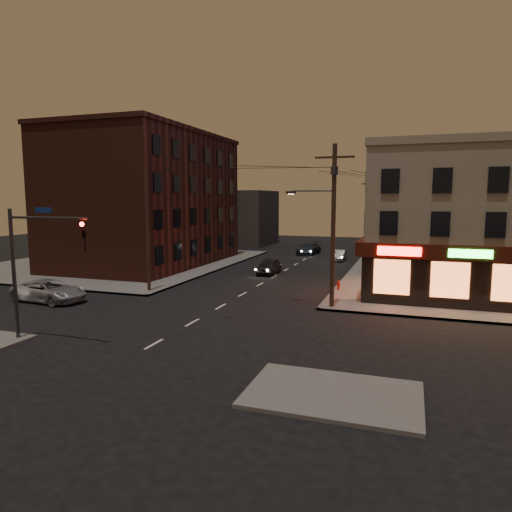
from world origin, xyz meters
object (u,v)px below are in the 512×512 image
at_px(suv_cross, 49,291).
at_px(fire_hydrant, 339,285).
at_px(sedan_mid, 339,255).
at_px(sedan_far, 309,248).
at_px(sedan_near, 269,266).

relative_size(suv_cross, fire_hydrant, 7.64).
distance_m(sedan_mid, sedan_far, 6.62).
distance_m(suv_cross, sedan_mid, 30.70).
relative_size(sedan_near, sedan_far, 0.81).
bearing_deg(sedan_near, fire_hydrant, -42.30).
height_order(sedan_near, sedan_mid, sedan_near).
distance_m(sedan_mid, fire_hydrant, 17.19).
bearing_deg(suv_cross, sedan_far, -13.38).
bearing_deg(fire_hydrant, sedan_near, 140.40).
xyz_separation_m(sedan_near, sedan_far, (0.25, 15.86, 0.03)).
relative_size(suv_cross, sedan_near, 1.27).
relative_size(sedan_near, fire_hydrant, 6.04).
relative_size(suv_cross, sedan_mid, 1.44).
xyz_separation_m(sedan_mid, sedan_far, (-4.49, 4.86, 0.14)).
xyz_separation_m(suv_cross, sedan_mid, (15.35, 26.59, -0.13)).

